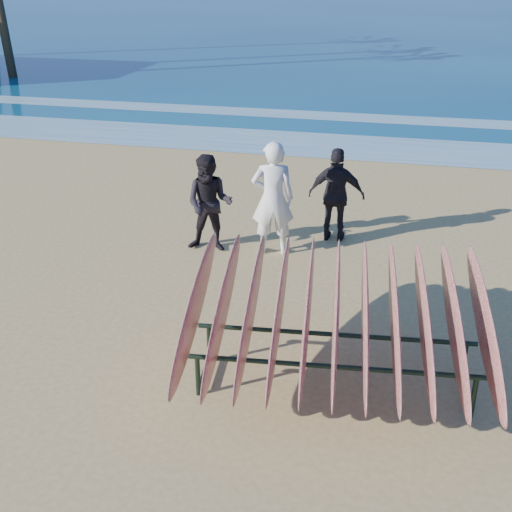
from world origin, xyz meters
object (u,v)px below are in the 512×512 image
object	(u,v)px
person_white	(273,199)
person_dark_b	(336,195)
surfboard_rack	(336,316)
person_dark_a	(210,204)

from	to	relation	value
person_white	person_dark_b	bearing A→B (deg)	-152.85
surfboard_rack	person_dark_b	bearing A→B (deg)	90.70
surfboard_rack	person_dark_b	distance (m)	4.30
person_dark_b	surfboard_rack	bearing A→B (deg)	96.85
person_white	person_dark_b	world-z (taller)	person_white
person_white	person_dark_b	xyz separation A→B (m)	(0.94, 0.78, -0.13)
surfboard_rack	person_dark_a	size ratio (longest dim) A/B	2.11
surfboard_rack	person_dark_a	bearing A→B (deg)	120.25
person_dark_b	person_white	bearing A→B (deg)	39.96
person_dark_b	person_dark_a	bearing A→B (deg)	24.79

